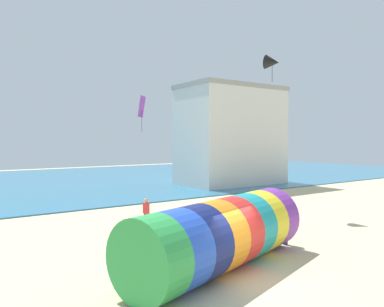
{
  "coord_description": "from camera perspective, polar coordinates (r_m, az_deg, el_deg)",
  "views": [
    {
      "loc": [
        -9.09,
        -9.79,
        5.15
      ],
      "look_at": [
        0.11,
        3.72,
        4.54
      ],
      "focal_mm": 35.0,
      "sensor_mm": 36.0,
      "label": 1
    }
  ],
  "objects": [
    {
      "name": "ground_plane",
      "position": [
        14.32,
        8.5,
        -18.98
      ],
      "size": [
        120.0,
        120.0,
        0.0
      ],
      "primitive_type": "plane",
      "color": "#CCBA8C"
    },
    {
      "name": "sea",
      "position": [
        47.83,
        -23.16,
        -4.17
      ],
      "size": [
        120.0,
        40.0,
        0.1
      ],
      "primitive_type": "cube",
      "color": "teal",
      "rests_on": "ground"
    },
    {
      "name": "giant_inflatable_tube",
      "position": [
        15.23,
        4.4,
        -12.16
      ],
      "size": [
        9.56,
        5.38,
        2.79
      ],
      "color": "green",
      "rests_on": "ground"
    },
    {
      "name": "kite_handler",
      "position": [
        19.2,
        14.05,
        -10.86
      ],
      "size": [
        0.42,
        0.34,
        1.68
      ],
      "color": "#383D56",
      "rests_on": "ground"
    },
    {
      "name": "kite_purple_diamond",
      "position": [
        25.53,
        -7.67,
        7.04
      ],
      "size": [
        0.88,
        0.88,
        2.41
      ],
      "color": "purple"
    },
    {
      "name": "kite_black_delta",
      "position": [
        28.08,
        12.13,
        13.44
      ],
      "size": [
        1.41,
        1.48,
        1.97
      ],
      "color": "black"
    },
    {
      "name": "bystander_near_water",
      "position": [
        22.16,
        -7.0,
        -8.96
      ],
      "size": [
        0.29,
        0.4,
        1.74
      ],
      "color": "black",
      "rests_on": "ground"
    },
    {
      "name": "promenade_building",
      "position": [
        43.19,
        5.92,
        2.76
      ],
      "size": [
        11.69,
        7.12,
        11.26
      ],
      "color": "silver",
      "rests_on": "ground"
    }
  ]
}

